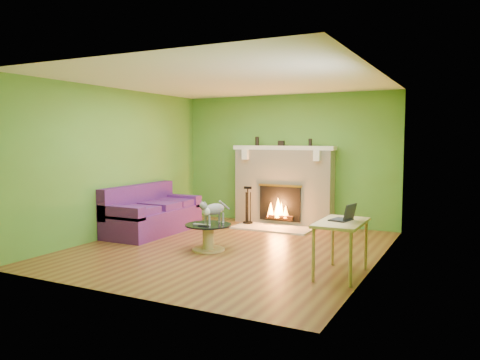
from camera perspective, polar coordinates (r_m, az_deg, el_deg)
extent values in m
plane|color=brown|center=(7.44, -1.37, -8.29)|extent=(5.00, 5.00, 0.00)
plane|color=white|center=(7.29, -1.41, 12.01)|extent=(5.00, 5.00, 0.00)
plane|color=#53842B|center=(9.52, 5.75, 2.51)|extent=(5.00, 0.00, 5.00)
plane|color=#53842B|center=(5.19, -14.56, 0.31)|extent=(5.00, 0.00, 5.00)
plane|color=#53842B|center=(8.55, -14.81, 2.09)|extent=(0.00, 5.00, 5.00)
plane|color=#53842B|center=(6.50, 16.38, 1.18)|extent=(0.00, 5.00, 5.00)
plane|color=silver|center=(5.61, 14.66, 3.21)|extent=(0.00, 1.20, 1.20)
plane|color=white|center=(5.61, 14.58, 3.21)|extent=(0.00, 1.06, 1.06)
cube|color=beige|center=(9.40, 5.34, -0.88)|extent=(2.00, 0.35, 1.50)
cube|color=black|center=(9.26, 4.89, -2.90)|extent=(0.85, 0.03, 0.68)
cube|color=gold|center=(9.21, 4.89, -0.68)|extent=(0.91, 0.02, 0.04)
cylinder|color=black|center=(9.27, 4.80, -4.64)|extent=(0.55, 0.07, 0.07)
cube|color=white|center=(9.32, 5.31, 3.94)|extent=(2.10, 0.28, 0.08)
cube|color=white|center=(9.46, 0.65, 3.12)|extent=(0.12, 0.10, 0.20)
cube|color=white|center=(8.90, 9.36, 2.94)|extent=(0.12, 0.10, 0.20)
cube|color=beige|center=(9.03, 4.07, -5.83)|extent=(1.50, 0.75, 0.03)
cube|color=white|center=(9.32, 5.31, 3.94)|extent=(2.10, 0.28, 0.08)
cube|color=#4C195F|center=(8.72, -10.49, -4.93)|extent=(0.87, 1.94, 0.44)
cube|color=#4C195F|center=(8.88, -12.33, -2.32)|extent=(0.20, 1.94, 0.55)
cube|color=#4C195F|center=(8.01, -14.31, -3.86)|extent=(0.87, 0.20, 0.22)
cube|color=#4C195F|center=(9.37, -7.30, -2.47)|extent=(0.87, 0.20, 0.22)
cube|color=#4C195F|center=(8.22, -12.56, -3.60)|extent=(0.70, 0.52, 0.12)
cube|color=#4C195F|center=(8.72, -9.87, -3.06)|extent=(0.70, 0.52, 0.12)
cube|color=#4C195F|center=(9.16, -7.82, -2.65)|extent=(0.70, 0.52, 0.12)
cylinder|color=tan|center=(7.31, -3.87, -8.42)|extent=(0.50, 0.50, 0.03)
cylinder|color=tan|center=(7.27, -3.88, -6.98)|extent=(0.18, 0.18, 0.35)
cylinder|color=black|center=(7.23, -3.89, -5.48)|extent=(0.72, 0.72, 0.02)
cube|color=tan|center=(5.99, 12.25, -5.10)|extent=(0.54, 0.93, 0.04)
cylinder|color=tan|center=(5.73, 8.92, -9.03)|extent=(0.04, 0.04, 0.65)
cylinder|color=tan|center=(5.62, 13.32, -9.40)|extent=(0.04, 0.04, 0.65)
cylinder|color=tan|center=(6.51, 11.21, -7.36)|extent=(0.04, 0.04, 0.65)
cylinder|color=tan|center=(6.41, 15.09, -7.64)|extent=(0.04, 0.04, 0.65)
cube|color=gray|center=(7.18, -5.07, -5.41)|extent=(0.17, 0.05, 0.02)
cube|color=black|center=(7.07, -4.50, -5.58)|extent=(0.16, 0.07, 0.02)
cylinder|color=black|center=(9.58, 2.10, 4.76)|extent=(0.08, 0.08, 0.18)
cylinder|color=black|center=(9.17, 8.56, 4.57)|extent=(0.07, 0.07, 0.14)
cube|color=black|center=(9.37, 5.05, 4.49)|extent=(0.12, 0.08, 0.10)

